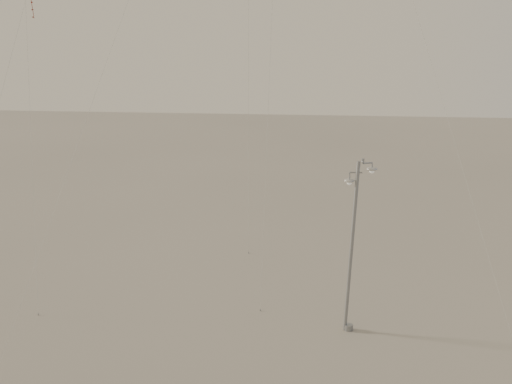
# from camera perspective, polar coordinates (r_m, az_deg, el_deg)

# --- Properties ---
(street_lamp) EXTENTS (1.57, 0.70, 8.83)m
(street_lamp) POSITION_cam_1_polar(r_m,az_deg,el_deg) (35.07, 7.79, -3.91)
(street_lamp) COLOR #909498
(street_lamp) RESTS_ON ground
(kite_3) EXTENTS (2.94, 8.22, 16.95)m
(kite_3) POSITION_cam_1_polar(r_m,az_deg,el_deg) (34.30, -19.31, 8.80)
(kite_3) COLOR maroon
(kite_3) RESTS_ON ground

